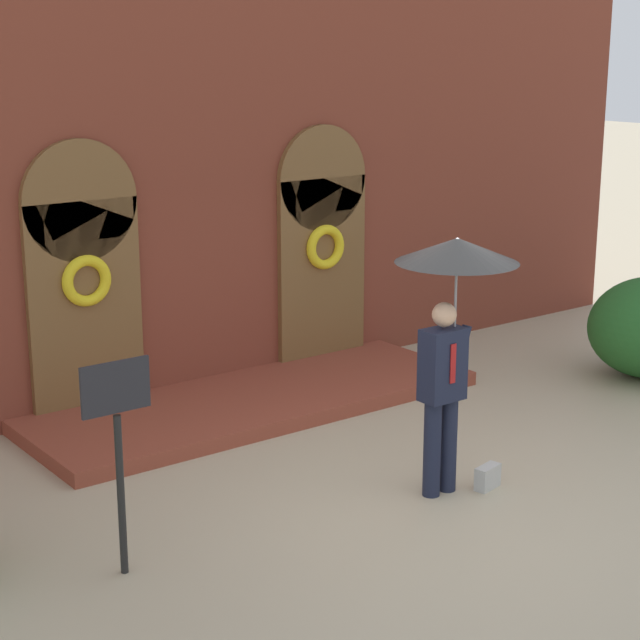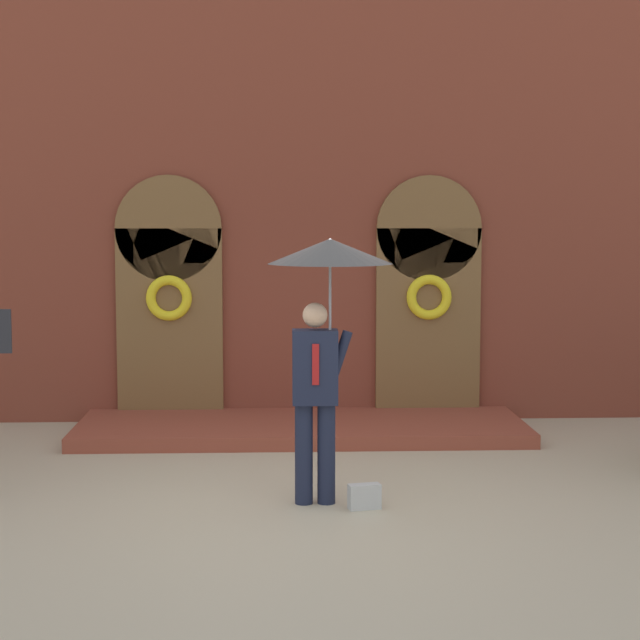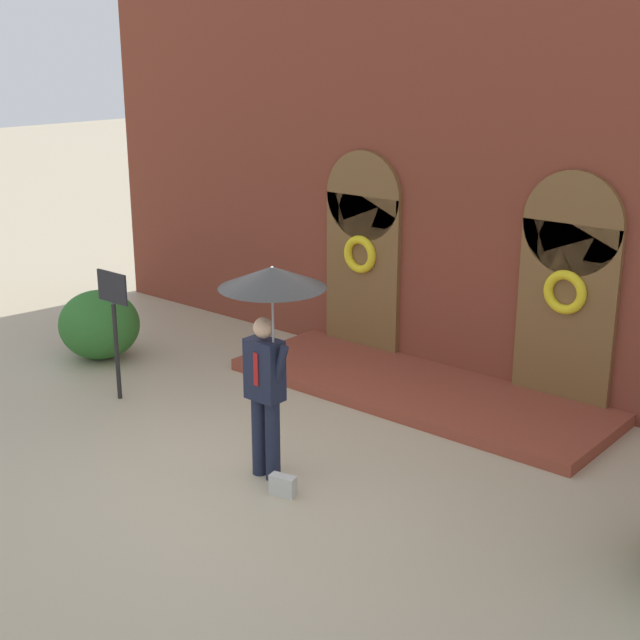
# 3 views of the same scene
# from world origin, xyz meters

# --- Properties ---
(ground_plane) EXTENTS (80.00, 80.00, 0.00)m
(ground_plane) POSITION_xyz_m (0.00, 0.00, 0.00)
(ground_plane) COLOR tan
(building_facade) EXTENTS (14.00, 2.30, 5.60)m
(building_facade) POSITION_xyz_m (-0.00, 4.15, 2.68)
(building_facade) COLOR brown
(building_facade) RESTS_ON ground
(person_with_umbrella) EXTENTS (1.10, 1.10, 2.36)m
(person_with_umbrella) POSITION_xyz_m (0.15, 0.09, 1.91)
(person_with_umbrella) COLOR #191E33
(person_with_umbrella) RESTS_ON ground
(handbag) EXTENTS (0.30, 0.18, 0.22)m
(handbag) POSITION_xyz_m (0.48, -0.11, 0.11)
(handbag) COLOR #B7B7B2
(handbag) RESTS_ON ground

